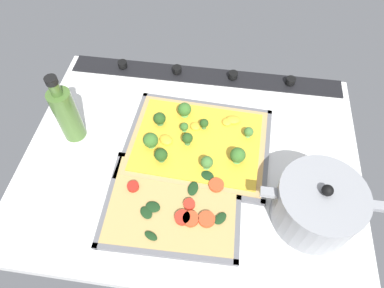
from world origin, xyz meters
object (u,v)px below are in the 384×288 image
at_px(broccoli_pizza, 196,141).
at_px(baking_tray_back, 173,205).
at_px(oil_bottle, 67,114).
at_px(cooking_pot, 317,205).
at_px(baking_tray_front, 198,144).
at_px(veggie_pizza_back, 175,204).

xyz_separation_m(broccoli_pizza, baking_tray_back, (0.03, 0.18, -0.01)).
bearing_deg(oil_bottle, cooking_pot, 166.13).
bearing_deg(cooking_pot, broccoli_pizza, -29.32).
xyz_separation_m(baking_tray_front, veggie_pizza_back, (0.03, 0.18, 0.01)).
xyz_separation_m(baking_tray_front, oil_bottle, (0.33, 0.01, 0.08)).
xyz_separation_m(veggie_pizza_back, oil_bottle, (0.30, -0.17, 0.07)).
bearing_deg(veggie_pizza_back, broccoli_pizza, -97.96).
distance_m(cooking_pot, oil_bottle, 0.63).
height_order(broccoli_pizza, baking_tray_back, broccoli_pizza).
height_order(baking_tray_front, veggie_pizza_back, veggie_pizza_back).
bearing_deg(baking_tray_front, veggie_pizza_back, 80.63).
bearing_deg(veggie_pizza_back, oil_bottle, -29.52).
bearing_deg(broccoli_pizza, veggie_pizza_back, 82.04).
height_order(broccoli_pizza, cooking_pot, cooking_pot).
distance_m(broccoli_pizza, oil_bottle, 0.33).
relative_size(cooking_pot, oil_bottle, 1.24).
height_order(broccoli_pizza, oil_bottle, oil_bottle).
relative_size(baking_tray_back, veggie_pizza_back, 1.08).
distance_m(veggie_pizza_back, oil_bottle, 0.35).
bearing_deg(broccoli_pizza, oil_bottle, 1.71).
relative_size(broccoli_pizza, veggie_pizza_back, 1.21).
relative_size(baking_tray_back, cooking_pot, 1.26).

